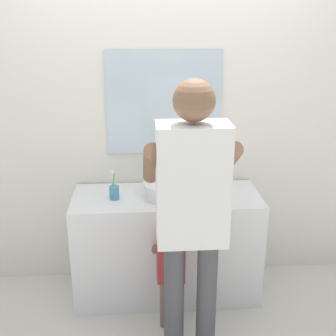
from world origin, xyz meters
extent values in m
plane|color=silver|center=(0.00, 0.00, 0.00)|extent=(14.00, 14.00, 0.00)
cube|color=silver|center=(0.00, 0.62, 1.35)|extent=(4.40, 0.08, 2.70)
cube|color=silver|center=(0.00, 0.57, 1.43)|extent=(0.84, 0.02, 0.75)
cube|color=white|center=(0.00, 0.30, 0.40)|extent=(1.36, 0.54, 0.81)
cylinder|color=silver|center=(0.00, 0.28, 0.86)|extent=(0.34, 0.34, 0.11)
cylinder|color=beige|center=(0.00, 0.28, 0.87)|extent=(0.28, 0.28, 0.09)
cylinder|color=#B7BABF|center=(0.00, 0.50, 0.90)|extent=(0.03, 0.03, 0.18)
cylinder|color=#B7BABF|center=(0.00, 0.44, 0.98)|extent=(0.02, 0.12, 0.02)
cylinder|color=#B7BABF|center=(-0.07, 0.50, 0.83)|extent=(0.04, 0.04, 0.05)
cylinder|color=#B7BABF|center=(0.07, 0.50, 0.83)|extent=(0.04, 0.04, 0.05)
cylinder|color=#4C8EB2|center=(-0.37, 0.27, 0.85)|extent=(0.07, 0.07, 0.09)
cylinder|color=green|center=(-0.38, 0.28, 0.91)|extent=(0.03, 0.02, 0.17)
cube|color=white|center=(-0.38, 0.28, 1.00)|extent=(0.01, 0.02, 0.02)
cylinder|color=#66B2D1|center=(0.29, 0.28, 0.87)|extent=(0.06, 0.06, 0.13)
cylinder|color=#2D2D2D|center=(0.29, 0.28, 0.95)|extent=(0.02, 0.02, 0.03)
cylinder|color=#6B5B4C|center=(-0.05, -0.11, 0.18)|extent=(0.06, 0.06, 0.37)
cylinder|color=#6B5B4C|center=(0.05, -0.11, 0.18)|extent=(0.06, 0.06, 0.37)
cube|color=#B7383D|center=(0.00, -0.11, 0.53)|extent=(0.18, 0.10, 0.32)
sphere|color=brown|center=(0.00, -0.11, 0.75)|extent=(0.10, 0.10, 0.10)
cylinder|color=brown|center=(-0.10, -0.03, 0.56)|extent=(0.04, 0.22, 0.17)
cylinder|color=brown|center=(0.10, -0.03, 0.56)|extent=(0.04, 0.22, 0.17)
cylinder|color=#47474C|center=(0.00, -0.37, 0.40)|extent=(0.12, 0.12, 0.80)
cylinder|color=#47474C|center=(0.20, -0.37, 0.40)|extent=(0.12, 0.12, 0.80)
cube|color=white|center=(0.10, -0.37, 1.15)|extent=(0.40, 0.23, 0.70)
sphere|color=brown|center=(0.10, -0.37, 1.63)|extent=(0.23, 0.23, 0.23)
cylinder|color=brown|center=(-0.12, -0.19, 1.22)|extent=(0.10, 0.49, 0.38)
cylinder|color=brown|center=(0.32, -0.19, 1.22)|extent=(0.10, 0.49, 0.38)
cylinder|color=orange|center=(0.32, 0.00, 1.03)|extent=(0.01, 0.14, 0.03)
cube|color=white|center=(0.32, 0.07, 1.04)|extent=(0.01, 0.02, 0.02)
camera|label=1|loc=(-0.20, -2.64, 2.07)|focal=47.36mm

